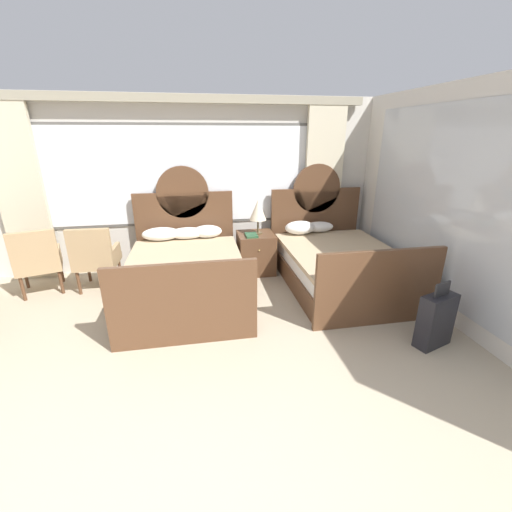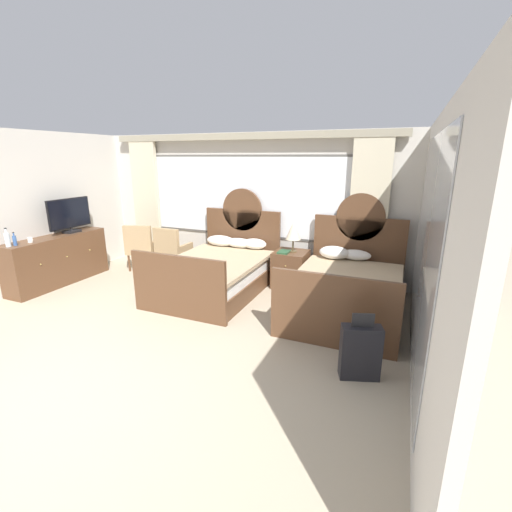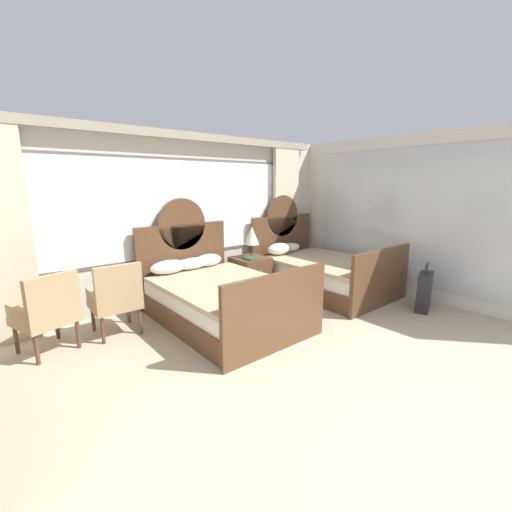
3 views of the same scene
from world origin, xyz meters
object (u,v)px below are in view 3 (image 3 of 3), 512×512
(armchair_by_window_left, at_px, (116,297))
(suitcase_on_floor, at_px, (424,291))
(nightstand_between_beds, at_px, (250,275))
(book_on_nightstand, at_px, (250,258))
(bed_near_mirror, at_px, (322,272))
(bed_near_window, at_px, (220,297))
(armchair_by_window_centre, at_px, (48,311))
(table_lamp_on_nightstand, at_px, (252,236))

(armchair_by_window_left, distance_m, suitcase_on_floor, 4.41)
(nightstand_between_beds, bearing_deg, book_on_nightstand, -128.83)
(nightstand_between_beds, bearing_deg, bed_near_mirror, -32.60)
(bed_near_window, distance_m, armchair_by_window_left, 1.35)
(bed_near_window, distance_m, suitcase_on_floor, 3.09)
(nightstand_between_beds, xyz_separation_m, armchair_by_window_centre, (-3.11, -0.24, 0.19))
(nightstand_between_beds, distance_m, armchair_by_window_left, 2.38)
(bed_near_window, height_order, table_lamp_on_nightstand, bed_near_window)
(nightstand_between_beds, relative_size, book_on_nightstand, 2.48)
(nightstand_between_beds, bearing_deg, table_lamp_on_nightstand, -0.62)
(bed_near_window, xyz_separation_m, bed_near_mirror, (2.20, -0.01, -0.00))
(table_lamp_on_nightstand, height_order, suitcase_on_floor, table_lamp_on_nightstand)
(bed_near_window, distance_m, armchair_by_window_centre, 2.07)
(bed_near_mirror, relative_size, suitcase_on_floor, 3.09)
(table_lamp_on_nightstand, bearing_deg, armchair_by_window_left, -174.32)
(armchair_by_window_centre, bearing_deg, bed_near_mirror, -6.31)
(suitcase_on_floor, bearing_deg, bed_near_mirror, 103.71)
(bed_near_mirror, distance_m, table_lamp_on_nightstand, 1.44)
(bed_near_window, relative_size, suitcase_on_floor, 3.09)
(armchair_by_window_centre, bearing_deg, suitcase_on_floor, -24.67)
(table_lamp_on_nightstand, bearing_deg, bed_near_mirror, -33.41)
(bed_near_mirror, bearing_deg, nightstand_between_beds, 147.40)
(nightstand_between_beds, height_order, armchair_by_window_left, armchair_by_window_left)
(bed_near_window, distance_m, table_lamp_on_nightstand, 1.49)
(nightstand_between_beds, distance_m, book_on_nightstand, 0.37)
(nightstand_between_beds, distance_m, suitcase_on_floor, 2.79)
(bed_near_window, xyz_separation_m, nightstand_between_beds, (1.10, 0.69, -0.03))
(book_on_nightstand, xyz_separation_m, suitcase_on_floor, (1.59, -2.24, -0.36))
(table_lamp_on_nightstand, bearing_deg, nightstand_between_beds, 179.38)
(armchair_by_window_left, xyz_separation_m, suitcase_on_floor, (3.86, -2.12, -0.21))
(book_on_nightstand, distance_m, suitcase_on_floor, 2.77)
(bed_near_window, relative_size, book_on_nightstand, 8.71)
(book_on_nightstand, bearing_deg, bed_near_window, -150.41)
(bed_near_window, distance_m, bed_near_mirror, 2.20)
(bed_near_mirror, xyz_separation_m, book_on_nightstand, (-1.19, 0.59, 0.32))
(bed_near_mirror, relative_size, armchair_by_window_left, 2.39)
(table_lamp_on_nightstand, bearing_deg, armchair_by_window_centre, -175.73)
(armchair_by_window_left, bearing_deg, armchair_by_window_centre, 179.70)
(bed_near_window, height_order, bed_near_mirror, same)
(nightstand_between_beds, xyz_separation_m, armchair_by_window_left, (-2.37, -0.24, 0.19))
(table_lamp_on_nightstand, distance_m, armchair_by_window_left, 2.46)
(bed_near_mirror, distance_m, nightstand_between_beds, 1.30)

